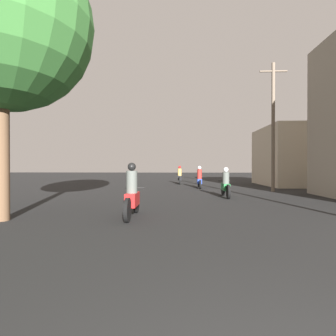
# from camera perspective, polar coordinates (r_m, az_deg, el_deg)

# --- Properties ---
(motorcycle_red) EXTENTS (0.60, 2.11, 1.61)m
(motorcycle_red) POSITION_cam_1_polar(r_m,az_deg,el_deg) (7.83, -7.80, -5.97)
(motorcycle_red) COLOR black
(motorcycle_red) RESTS_ON ground_plane
(motorcycle_green) EXTENTS (0.60, 2.09, 1.46)m
(motorcycle_green) POSITION_cam_1_polar(r_m,az_deg,el_deg) (13.02, 12.43, -3.65)
(motorcycle_green) COLOR black
(motorcycle_green) RESTS_ON ground_plane
(motorcycle_blue) EXTENTS (0.60, 1.95, 1.52)m
(motorcycle_blue) POSITION_cam_1_polar(r_m,az_deg,el_deg) (18.01, 6.85, -2.43)
(motorcycle_blue) COLOR black
(motorcycle_blue) RESTS_ON ground_plane
(motorcycle_black) EXTENTS (0.60, 1.94, 1.54)m
(motorcycle_black) POSITION_cam_1_polar(r_m,az_deg,el_deg) (22.16, 2.55, -1.90)
(motorcycle_black) COLOR black
(motorcycle_black) RESTS_ON ground_plane
(building_right_far) EXTENTS (4.87, 6.33, 4.55)m
(building_right_far) POSITION_cam_1_polar(r_m,az_deg,el_deg) (22.90, 25.78, 2.30)
(building_right_far) COLOR beige
(building_right_far) RESTS_ON ground_plane
(utility_pole_far) EXTENTS (1.60, 0.20, 7.62)m
(utility_pole_far) POSITION_cam_1_polar(r_m,az_deg,el_deg) (16.89, 21.92, 8.78)
(utility_pole_far) COLOR #6B5B4C
(utility_pole_far) RESTS_ON ground_plane
(street_tree) EXTENTS (4.94, 4.94, 7.99)m
(street_tree) POSITION_cam_1_polar(r_m,az_deg,el_deg) (9.45, -32.46, 25.35)
(street_tree) COLOR brown
(street_tree) RESTS_ON ground_plane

